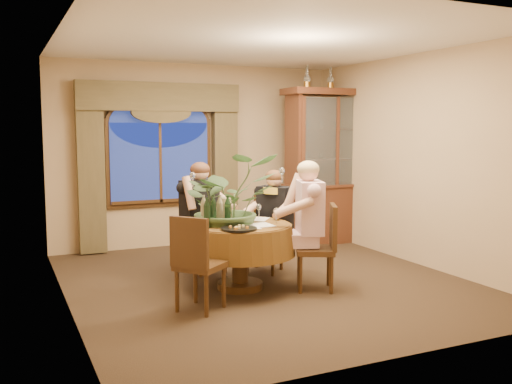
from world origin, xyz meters
name	(u,v)px	position (x,y,z in m)	size (l,w,h in m)	color
floor	(265,281)	(0.00, 0.00, 0.00)	(5.00, 5.00, 0.00)	black
wall_back	(197,155)	(0.00, 2.50, 1.40)	(4.50, 4.50, 0.00)	#A18562
wall_right	(418,160)	(2.25, 0.00, 1.40)	(5.00, 5.00, 0.00)	#A18562
ceiling	(265,42)	(0.00, 0.00, 2.80)	(5.00, 5.00, 0.00)	white
window	(160,163)	(-0.60, 2.43, 1.30)	(1.62, 0.10, 1.32)	navy
arched_transom	(159,111)	(-0.60, 2.43, 2.08)	(1.60, 0.06, 0.44)	navy
drapery_left	(91,173)	(-1.63, 2.38, 1.18)	(0.38, 0.14, 2.32)	#473E25
drapery_right	(225,169)	(0.43, 2.38, 1.18)	(0.38, 0.14, 2.32)	#473E25
swag_valance	(160,97)	(-0.60, 2.35, 2.28)	(2.45, 0.16, 0.42)	#473E25
dining_table	(240,256)	(-0.39, -0.16, 0.38)	(1.26, 1.26, 0.75)	maroon
china_cabinet	(329,166)	(1.97, 1.75, 1.21)	(1.50, 0.59, 2.43)	#3D1D11
oil_lamp_left	(307,77)	(1.54, 1.75, 2.60)	(0.11, 0.11, 0.34)	#A5722D
oil_lamp_center	(331,78)	(1.97, 1.75, 2.60)	(0.11, 0.11, 0.34)	#A5722D
oil_lamp_right	(353,79)	(2.39, 1.75, 2.60)	(0.11, 0.11, 0.34)	#A5722D
chair_right	(315,248)	(0.36, -0.55, 0.48)	(0.42, 0.42, 0.96)	black
chair_back_right	(264,235)	(0.19, 0.42, 0.48)	(0.42, 0.42, 0.96)	black
chair_back	(207,235)	(-0.47, 0.72, 0.48)	(0.42, 0.42, 0.96)	black
chair_front_left	(200,263)	(-1.05, -0.69, 0.48)	(0.42, 0.42, 0.96)	black
person_pink	(310,224)	(0.36, -0.43, 0.73)	(0.52, 0.48, 1.46)	beige
person_back	(200,219)	(-0.60, 0.62, 0.71)	(0.51, 0.46, 1.41)	black
person_scarf	(275,222)	(0.27, 0.28, 0.66)	(0.47, 0.43, 1.31)	black
stoneware_vase	(226,210)	(-0.51, -0.02, 0.89)	(0.15, 0.15, 0.28)	tan
centerpiece_plant	(228,164)	(-0.48, -0.03, 1.42)	(1.08, 1.20, 0.93)	#3E5B34
olive_bowl	(245,222)	(-0.35, -0.20, 0.78)	(0.17, 0.17, 0.05)	#43512D
cheese_platter	(239,229)	(-0.55, -0.52, 0.76)	(0.39, 0.39, 0.02)	black
wine_bottle_0	(212,211)	(-0.72, -0.17, 0.92)	(0.07, 0.07, 0.33)	black
wine_bottle_1	(207,213)	(-0.82, -0.25, 0.92)	(0.07, 0.07, 0.33)	black
wine_bottle_2	(213,209)	(-0.66, -0.03, 0.92)	(0.07, 0.07, 0.33)	black
wine_bottle_3	(204,210)	(-0.78, -0.04, 0.92)	(0.07, 0.07, 0.33)	tan
wine_bottle_4	(228,210)	(-0.55, -0.19, 0.92)	(0.07, 0.07, 0.33)	black
wine_bottle_5	(220,210)	(-0.61, -0.11, 0.92)	(0.07, 0.07, 0.33)	tan
tasting_paper_0	(262,225)	(-0.21, -0.36, 0.75)	(0.21, 0.30, 0.00)	white
tasting_paper_1	(258,219)	(-0.08, 0.02, 0.75)	(0.21, 0.30, 0.00)	white
tasting_paper_2	(248,227)	(-0.41, -0.43, 0.75)	(0.21, 0.30, 0.00)	white
wine_glass_person_pink	(276,215)	(0.00, -0.30, 0.84)	(0.07, 0.07, 0.18)	silver
wine_glass_person_back	(218,212)	(-0.50, 0.23, 0.84)	(0.07, 0.07, 0.18)	silver
wine_glass_person_scarf	(259,211)	(-0.05, 0.07, 0.84)	(0.07, 0.07, 0.18)	silver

